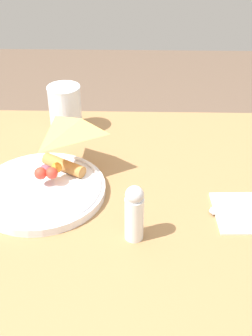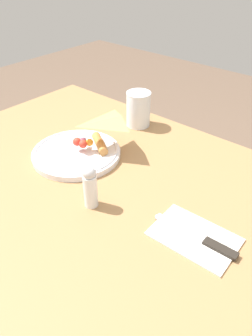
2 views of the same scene
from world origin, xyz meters
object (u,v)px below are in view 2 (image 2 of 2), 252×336
at_px(milk_glass, 138,110).
at_px(salt_shaker, 90,186).
at_px(dining_table, 97,217).
at_px(butter_knife, 198,237).
at_px(napkin_folded, 194,237).
at_px(plate_pizza, 77,151).

height_order(milk_glass, salt_shaker, milk_glass).
bearing_deg(dining_table, butter_knife, -176.30).
xyz_separation_m(milk_glass, butter_knife, (-0.40, 0.30, -0.05)).
bearing_deg(butter_knife, dining_table, 1.48).
bearing_deg(salt_shaker, napkin_folded, -163.86).
distance_m(dining_table, milk_glass, 0.38).
xyz_separation_m(dining_table, butter_knife, (-0.28, -0.02, 0.10)).
relative_size(milk_glass, salt_shaker, 1.05).
relative_size(plate_pizza, napkin_folded, 1.40).
distance_m(plate_pizza, milk_glass, 0.26).
distance_m(dining_table, napkin_folded, 0.29).
distance_m(milk_glass, napkin_folded, 0.50).
relative_size(dining_table, butter_knife, 5.94).
bearing_deg(dining_table, milk_glass, -68.57).
relative_size(milk_glass, napkin_folded, 0.64).
height_order(plate_pizza, salt_shaker, salt_shaker).
bearing_deg(plate_pizza, butter_knife, 173.03).
height_order(dining_table, napkin_folded, napkin_folded).
bearing_deg(plate_pizza, salt_shaker, 146.20).
bearing_deg(salt_shaker, milk_glass, -65.96).
bearing_deg(napkin_folded, dining_table, 3.75).
distance_m(plate_pizza, butter_knife, 0.42).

